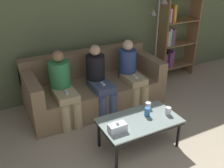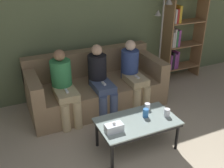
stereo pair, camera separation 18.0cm
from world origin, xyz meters
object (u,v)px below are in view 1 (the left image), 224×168
cup_near_right (148,105)px  tissue_box (117,127)px  seated_person_mid_left (99,79)px  cup_far_center (168,111)px  standing_lamp (157,33)px  couch (93,87)px  coffee_table (139,122)px  bookshelf (174,36)px  seated_person_left_end (63,86)px  seated_person_mid_right (131,72)px  cup_near_left (147,112)px

cup_near_right → tissue_box: size_ratio=0.41×
seated_person_mid_left → cup_far_center: bearing=-67.2°
tissue_box → standing_lamp: size_ratio=0.13×
seated_person_mid_left → tissue_box: bearing=-104.2°
cup_near_right → couch: bearing=106.4°
coffee_table → standing_lamp: standing_lamp is taller
cup_far_center → bookshelf: bookshelf is taller
couch → tissue_box: bearing=-101.9°
coffee_table → tissue_box: tissue_box is taller
couch → seated_person_mid_left: size_ratio=2.02×
seated_person_left_end → seated_person_mid_right: size_ratio=1.01×
coffee_table → cup_far_center: 0.42m
couch → bookshelf: size_ratio=1.19×
seated_person_left_end → seated_person_mid_right: (1.18, -0.01, -0.01)m
standing_lamp → seated_person_mid_left: size_ratio=1.52×
standing_lamp → seated_person_left_end: 2.08m
standing_lamp → seated_person_mid_right: size_ratio=1.53×
cup_far_center → seated_person_left_end: bearing=132.9°
couch → standing_lamp: standing_lamp is taller
couch → coffee_table: bearing=-86.7°
standing_lamp → seated_person_mid_left: 1.53m
couch → seated_person_mid_right: 0.69m
seated_person_mid_right → cup_near_left: bearing=-109.8°
cup_near_left → seated_person_mid_left: (-0.21, 1.04, 0.09)m
coffee_table → cup_far_center: bearing=-9.5°
cup_near_left → bookshelf: bookshelf is taller
seated_person_left_end → seated_person_mid_left: (0.59, -0.01, -0.01)m
cup_near_right → seated_person_left_end: size_ratio=0.08×
cup_far_center → standing_lamp: bearing=59.5°
cup_near_right → seated_person_mid_right: (0.26, 0.89, 0.10)m
tissue_box → standing_lamp: (1.69, 1.58, 0.55)m
cup_near_left → seated_person_mid_right: size_ratio=0.11×
bookshelf → seated_person_left_end: 2.59m
cup_far_center → seated_person_left_end: (-1.07, 1.15, 0.10)m
cup_near_right → standing_lamp: standing_lamp is taller
cup_near_right → bookshelf: size_ratio=0.05×
couch → cup_near_left: (0.21, -1.28, 0.17)m
tissue_box → seated_person_mid_right: size_ratio=0.20×
cup_far_center → bookshelf: (1.45, 1.71, 0.40)m
cup_near_right → seated_person_mid_right: size_ratio=0.08×
seated_person_mid_left → coffee_table: bearing=-86.0°
couch → bookshelf: bookshelf is taller
couch → seated_person_mid_left: (0.00, -0.23, 0.26)m
couch → tissue_box: size_ratio=10.13×
couch → cup_near_right: (0.33, -1.13, 0.16)m
cup_near_left → seated_person_mid_right: 1.11m
couch → seated_person_mid_right: size_ratio=2.03×
cup_far_center → couch: bearing=109.2°
coffee_table → cup_near_right: (0.26, 0.18, 0.09)m
tissue_box → standing_lamp: standing_lamp is taller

